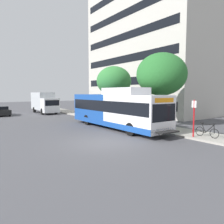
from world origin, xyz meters
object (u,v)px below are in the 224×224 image
Objects in this scene: bus_stop_sign_pole at (194,115)px; transit_bus at (115,110)px; street_tree_near_stop at (161,74)px; street_tree_mid_block at (114,81)px; parked_car_far_lane at (2,111)px; bicycle_parked at (207,131)px; box_truck_background at (44,102)px.

transit_bus is at bearing 104.77° from bus_stop_sign_pole.
street_tree_near_stop is 1.07× the size of street_tree_mid_block.
street_tree_mid_block is at bearing -48.09° from parked_car_far_lane.
street_tree_mid_block is (1.44, 13.16, 4.06)m from bicycle_parked.
transit_bus is 6.96× the size of bicycle_parked.
transit_bus is 4.71× the size of bus_stop_sign_pole.
transit_bus is at bearing -68.90° from parked_car_far_lane.
bicycle_parked is at bearing -39.65° from bus_stop_sign_pole.
street_tree_near_stop is at bearing 76.02° from bicycle_parked.
bicycle_parked is 0.26× the size of street_tree_near_stop.
transit_bus is 7.91m from bicycle_parked.
transit_bus is 1.95× the size of street_tree_mid_block.
street_tree_near_stop is at bearing -61.41° from parked_car_far_lane.
street_tree_mid_block reaches higher than transit_bus.
street_tree_near_stop reaches higher than bus_stop_sign_pole.
street_tree_mid_block reaches higher than bus_stop_sign_pole.
bus_stop_sign_pole is at bearing -99.72° from street_tree_mid_block.
transit_bus reaches higher than bus_stop_sign_pole.
street_tree_near_stop is (2.08, 4.91, 3.26)m from bus_stop_sign_pole.
street_tree_mid_block is (3.95, 5.74, 2.92)m from transit_bus.
parked_car_far_lane is at bearing 109.39° from bus_stop_sign_pole.
street_tree_mid_block is (2.15, 12.57, 2.97)m from bus_stop_sign_pole.
street_tree_near_stop reaches higher than transit_bus.
street_tree_mid_block is at bearing -69.03° from box_truck_background.
bus_stop_sign_pole is 13.10m from street_tree_mid_block.
street_tree_near_stop reaches higher than box_truck_background.
street_tree_mid_block is at bearing 83.74° from bicycle_parked.
bus_stop_sign_pole is 24.96m from box_truck_background.
street_tree_near_stop is 20.70m from box_truck_background.
box_truck_background is at bearing 97.29° from bicycle_parked.
street_tree_near_stop reaches higher than parked_car_far_lane.
bus_stop_sign_pole is 0.41× the size of street_tree_mid_block.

